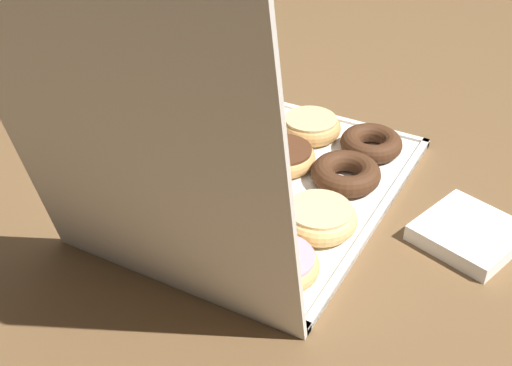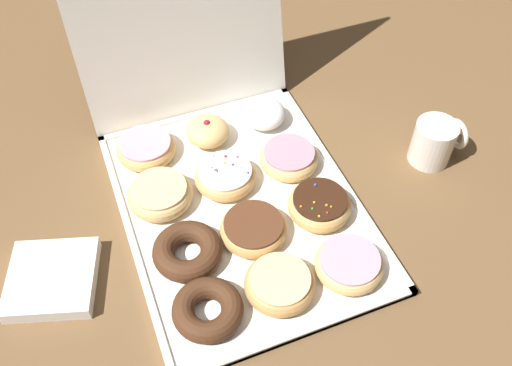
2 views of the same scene
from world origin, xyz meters
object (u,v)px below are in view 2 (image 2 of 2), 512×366
Objects in this scene: pink_frosted_donut_2 at (349,264)px; chocolate_frosted_donut_4 at (252,229)px; donut_box at (240,209)px; napkin_stack at (52,279)px; pink_frosted_donut_9 at (146,148)px; chocolate_cake_ring_donut_0 at (208,309)px; glazed_ring_donut_6 at (160,194)px; sprinkle_donut_5 at (319,205)px; chocolate_cake_ring_donut_3 at (188,251)px; powdered_filled_donut_11 at (264,114)px; sprinkle_donut_7 at (225,176)px; pink_frosted_donut_8 at (289,158)px; coffee_mug at (435,141)px; jelly_filled_donut_10 at (209,131)px; glazed_ring_donut_1 at (279,284)px.

chocolate_frosted_donut_4 is at bearing 135.01° from pink_frosted_donut_2.
donut_box is 3.83× the size of napkin_stack.
donut_box is 0.23m from pink_frosted_donut_9.
chocolate_cake_ring_donut_0 is 0.25m from glazed_ring_donut_6.
pink_frosted_donut_9 is at bearing 123.35° from donut_box.
donut_box is at bearing 153.83° from sprinkle_donut_5.
glazed_ring_donut_6 is at bearing 134.44° from pink_frosted_donut_2.
chocolate_cake_ring_donut_3 is 0.26m from pink_frosted_donut_9.
chocolate_cake_ring_donut_0 is 0.98× the size of pink_frosted_donut_2.
powdered_filled_donut_11 reaches higher than chocolate_cake_ring_donut_0.
glazed_ring_donut_6 is 1.04× the size of sprinkle_donut_7.
chocolate_cake_ring_donut_3 is at bearing -178.81° from chocolate_frosted_donut_4.
chocolate_cake_ring_donut_3 is 0.28m from pink_frosted_donut_8.
pink_frosted_donut_2 is 0.45m from pink_frosted_donut_9.
glazed_ring_donut_6 reaches higher than chocolate_frosted_donut_4.
sprinkle_donut_5 is 0.25m from powdered_filled_donut_11.
pink_frosted_donut_9 is at bearing 153.16° from pink_frosted_donut_8.
coffee_mug is at bearing 10.47° from sprinkle_donut_5.
pink_frosted_donut_8 is at bearing 45.17° from chocolate_cake_ring_donut_0.
glazed_ring_donut_6 is at bearing 94.73° from chocolate_cake_ring_donut_3.
sprinkle_donut_5 is at bearing -4.15° from napkin_stack.
jelly_filled_donut_10 is at bearing -176.75° from powdered_filled_donut_11.
sprinkle_donut_7 is 0.17m from pink_frosted_donut_9.
powdered_filled_donut_11 is at bearing 57.34° from donut_box.
napkin_stack is at bearing 169.89° from chocolate_cake_ring_donut_3.
chocolate_cake_ring_donut_3 is 1.04× the size of sprinkle_donut_5.
donut_box is at bearing -27.07° from glazed_ring_donut_6.
pink_frosted_donut_8 is at bearing 63.18° from glazed_ring_donut_1.
coffee_mug is 0.71× the size of napkin_stack.
powdered_filled_donut_11 is at bearing 0.52° from pink_frosted_donut_9.
chocolate_cake_ring_donut_0 is 0.39m from jelly_filled_donut_10.
sprinkle_donut_5 is (0.25, 0.12, 0.00)m from chocolate_cake_ring_donut_0.
powdered_filled_donut_11 is at bearing 63.89° from chocolate_frosted_donut_4.
pink_frosted_donut_2 is (0.24, -0.01, 0.00)m from chocolate_cake_ring_donut_0.
pink_frosted_donut_2 is at bearing -57.51° from donut_box.
napkin_stack is (-0.46, -0.09, -0.02)m from pink_frosted_donut_8.
jelly_filled_donut_10 is at bearing 134.62° from pink_frosted_donut_8.
sprinkle_donut_5 is at bearing 43.01° from glazed_ring_donut_1.
sprinkle_donut_7 is 1.30× the size of powdered_filled_donut_11.
glazed_ring_donut_6 reaches higher than pink_frosted_donut_2.
glazed_ring_donut_6 is (-0.25, 0.26, 0.00)m from pink_frosted_donut_2.
pink_frosted_donut_8 is at bearing 45.68° from chocolate_frosted_donut_4.
powdered_filled_donut_11 reaches higher than chocolate_frosted_donut_4.
glazed_ring_donut_1 is 0.27m from pink_frosted_donut_8.
chocolate_cake_ring_donut_0 is at bearing -154.27° from sprinkle_donut_5.
chocolate_cake_ring_donut_0 is 0.99× the size of sprinkle_donut_5.
chocolate_cake_ring_donut_3 is at bearing -173.90° from coffee_mug.
sprinkle_donut_7 is at bearing 179.51° from pink_frosted_donut_8.
sprinkle_donut_7 reaches higher than pink_frosted_donut_2.
chocolate_cake_ring_donut_3 reaches higher than donut_box.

